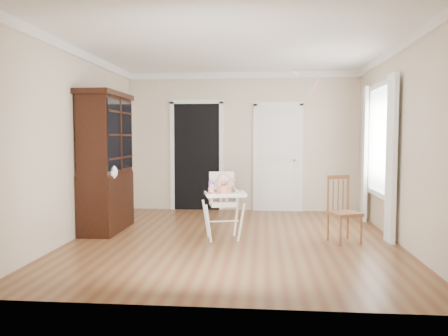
# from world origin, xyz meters

# --- Properties ---
(floor) EXTENTS (5.00, 5.00, 0.00)m
(floor) POSITION_xyz_m (0.00, 0.00, 0.00)
(floor) COLOR brown
(floor) RESTS_ON ground
(ceiling) EXTENTS (5.00, 5.00, 0.00)m
(ceiling) POSITION_xyz_m (0.00, 0.00, 2.70)
(ceiling) COLOR white
(ceiling) RESTS_ON wall_back
(wall_back) EXTENTS (4.50, 0.00, 4.50)m
(wall_back) POSITION_xyz_m (0.00, 2.50, 1.35)
(wall_back) COLOR beige
(wall_back) RESTS_ON floor
(wall_left) EXTENTS (0.00, 5.00, 5.00)m
(wall_left) POSITION_xyz_m (-2.25, 0.00, 1.35)
(wall_left) COLOR beige
(wall_left) RESTS_ON floor
(wall_right) EXTENTS (0.00, 5.00, 5.00)m
(wall_right) POSITION_xyz_m (2.25, 0.00, 1.35)
(wall_right) COLOR beige
(wall_right) RESTS_ON floor
(crown_molding) EXTENTS (4.50, 5.00, 0.12)m
(crown_molding) POSITION_xyz_m (0.00, 0.00, 2.64)
(crown_molding) COLOR white
(crown_molding) RESTS_ON ceiling
(doorway) EXTENTS (1.06, 0.05, 2.22)m
(doorway) POSITION_xyz_m (-0.90, 2.48, 1.11)
(doorway) COLOR black
(doorway) RESTS_ON wall_back
(closet_door) EXTENTS (0.96, 0.09, 2.13)m
(closet_door) POSITION_xyz_m (0.70, 2.48, 1.02)
(closet_door) COLOR white
(closet_door) RESTS_ON wall_back
(window_right) EXTENTS (0.13, 1.84, 2.30)m
(window_right) POSITION_xyz_m (2.18, 0.80, 1.29)
(window_right) COLOR white
(window_right) RESTS_ON wall_right
(high_chair) EXTENTS (0.68, 0.79, 0.97)m
(high_chair) POSITION_xyz_m (-0.15, -0.01, 0.60)
(high_chair) COLOR white
(high_chair) RESTS_ON floor
(baby) EXTENTS (0.30, 0.22, 0.40)m
(baby) POSITION_xyz_m (-0.15, 0.02, 0.72)
(baby) COLOR beige
(baby) RESTS_ON high_chair
(cake) EXTENTS (0.22, 0.22, 0.10)m
(cake) POSITION_xyz_m (-0.10, -0.23, 0.72)
(cake) COLOR silver
(cake) RESTS_ON high_chair
(sippy_cup) EXTENTS (0.08, 0.08, 0.20)m
(sippy_cup) POSITION_xyz_m (-0.30, -0.12, 0.76)
(sippy_cup) COLOR pink
(sippy_cup) RESTS_ON high_chair
(china_cabinet) EXTENTS (0.56, 1.26, 2.12)m
(china_cabinet) POSITION_xyz_m (-1.99, 0.42, 1.06)
(china_cabinet) COLOR black
(china_cabinet) RESTS_ON floor
(dining_chair) EXTENTS (0.49, 0.49, 0.91)m
(dining_chair) POSITION_xyz_m (1.52, -0.02, 0.43)
(dining_chair) COLOR brown
(dining_chair) RESTS_ON floor
(streamer) EXTENTS (0.11, 0.49, 0.15)m
(streamer) POSITION_xyz_m (0.88, 0.41, 2.37)
(streamer) COLOR pink
(streamer) RESTS_ON ceiling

